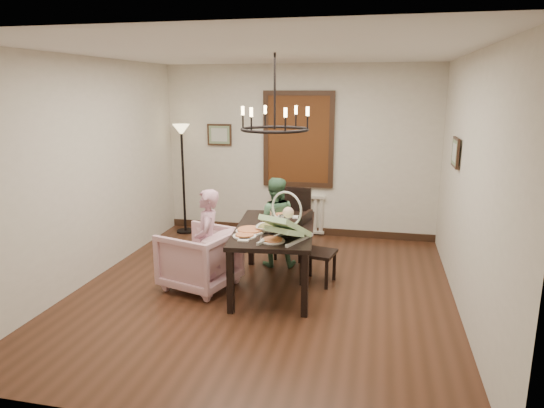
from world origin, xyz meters
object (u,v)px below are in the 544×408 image
at_px(elderly_woman, 208,251).
at_px(drinking_glass, 282,220).
at_px(seated_man, 275,229).
at_px(floor_lamp, 183,181).
at_px(dining_table, 275,234).
at_px(chair_far, 292,224).
at_px(armchair, 200,258).
at_px(chair_right, 319,249).
at_px(baby_bouncer, 286,224).

distance_m(elderly_woman, drinking_glass, 0.97).
xyz_separation_m(seated_man, drinking_glass, (0.24, -0.67, 0.33)).
relative_size(seated_man, floor_lamp, 0.57).
distance_m(seated_man, floor_lamp, 2.25).
xyz_separation_m(dining_table, chair_far, (0.01, 1.13, -0.18)).
bearing_deg(elderly_woman, armchair, -146.47).
height_order(chair_right, armchair, chair_right).
bearing_deg(drinking_glass, elderly_woman, -151.94).
distance_m(elderly_woman, baby_bouncer, 1.07).
bearing_deg(floor_lamp, chair_far, -23.25).
height_order(chair_far, armchair, chair_far).
bearing_deg(chair_right, floor_lamp, 66.99).
xyz_separation_m(drinking_glass, floor_lamp, (-2.08, 1.90, 0.06)).
xyz_separation_m(dining_table, armchair, (-0.90, -0.19, -0.32)).
relative_size(armchair, seated_man, 0.79).
relative_size(elderly_woman, baby_bouncer, 1.83).
height_order(seated_man, drinking_glass, seated_man).
bearing_deg(elderly_woman, drinking_glass, 103.86).
relative_size(dining_table, drinking_glass, 12.88).
xyz_separation_m(elderly_woman, drinking_glass, (0.81, 0.43, 0.31)).
bearing_deg(chair_right, armchair, 119.31).
bearing_deg(floor_lamp, dining_table, -44.79).
xyz_separation_m(chair_far, armchair, (-0.91, -1.32, -0.14)).
relative_size(chair_far, drinking_glass, 7.53).
relative_size(dining_table, armchair, 2.13).
bearing_deg(elderly_woman, chair_far, 138.87).
height_order(dining_table, elderly_woman, elderly_woman).
distance_m(dining_table, floor_lamp, 2.84).
bearing_deg(baby_bouncer, armchair, -171.11).
xyz_separation_m(dining_table, seated_man, (-0.16, 0.76, -0.17)).
height_order(elderly_woman, floor_lamp, floor_lamp).
bearing_deg(dining_table, chair_far, 83.04).
distance_m(chair_far, drinking_glass, 1.09).
height_order(armchair, drinking_glass, drinking_glass).
xyz_separation_m(seated_man, floor_lamp, (-1.84, 1.23, 0.38)).
bearing_deg(seated_man, drinking_glass, 99.39).
relative_size(chair_far, baby_bouncer, 1.76).
bearing_deg(seated_man, chair_far, -125.47).
height_order(drinking_glass, floor_lamp, floor_lamp).
bearing_deg(dining_table, baby_bouncer, -71.08).
xyz_separation_m(seated_man, baby_bouncer, (0.39, -1.25, 0.45)).
xyz_separation_m(armchair, seated_man, (0.74, 0.96, 0.14)).
bearing_deg(floor_lamp, chair_right, -34.51).
bearing_deg(chair_right, drinking_glass, 123.11).
distance_m(chair_far, baby_bouncer, 1.69).
xyz_separation_m(chair_far, drinking_glass, (0.07, -1.04, 0.33)).
bearing_deg(armchair, seated_man, 158.76).
height_order(dining_table, drinking_glass, drinking_glass).
bearing_deg(elderly_woman, seated_man, 138.39).
relative_size(dining_table, chair_far, 1.71).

